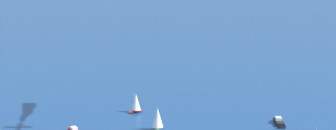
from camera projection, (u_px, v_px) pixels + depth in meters
motorboat_trailing at (279, 123)px, 182.27m from camera, size 3.84×10.12×2.87m
sailboat_outer_ring_c at (158, 119)px, 175.82m from camera, size 4.68×7.03×8.73m
sailboat_outer_ring_d at (136, 103)px, 197.28m from camera, size 6.51×4.57×8.16m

